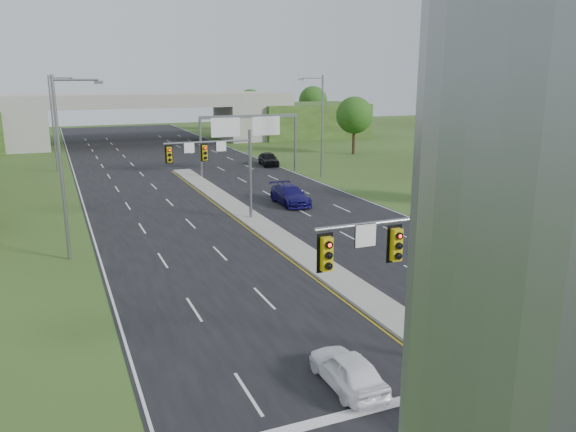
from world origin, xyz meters
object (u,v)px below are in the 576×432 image
(signal_mast_near, at_px, (424,259))
(sign_gantry, at_px, (248,128))
(car_white, at_px, (348,369))
(car_far_c, at_px, (269,159))
(signal_mast_far, at_px, (222,161))
(keep_right_sign, at_px, (567,392))
(car_far_b, at_px, (290,195))
(overpass, at_px, (141,122))
(car_silver, at_px, (525,421))

(signal_mast_near, xyz_separation_m, sign_gantry, (8.95, 44.99, 0.51))
(car_white, height_order, car_far_c, car_far_c)
(signal_mast_far, height_order, keep_right_sign, signal_mast_far)
(keep_right_sign, relative_size, car_far_b, 0.40)
(signal_mast_far, bearing_deg, car_white, -96.00)
(signal_mast_near, relative_size, car_far_c, 1.46)
(car_far_b, distance_m, car_far_c, 22.04)
(car_far_b, bearing_deg, overpass, 96.93)
(signal_mast_near, xyz_separation_m, car_white, (-2.56, 0.64, -4.04))
(signal_mast_far, relative_size, keep_right_sign, 3.18)
(overpass, xyz_separation_m, car_white, (-4.82, -79.43, -2.87))
(sign_gantry, bearing_deg, keep_right_sign, -97.70)
(sign_gantry, distance_m, car_silver, 50.22)
(keep_right_sign, bearing_deg, car_far_b, 81.58)
(sign_gantry, xyz_separation_m, car_far_b, (-1.76, -16.22, -4.41))
(signal_mast_near, distance_m, car_far_c, 51.84)
(signal_mast_far, relative_size, car_white, 1.79)
(sign_gantry, distance_m, car_white, 46.04)
(signal_mast_near, height_order, car_far_b, signal_mast_near)
(overpass, bearing_deg, car_far_b, -84.52)
(sign_gantry, distance_m, car_far_b, 16.90)
(sign_gantry, bearing_deg, signal_mast_near, -101.25)
(signal_mast_far, xyz_separation_m, sign_gantry, (8.95, 19.99, 0.51))
(car_white, bearing_deg, car_far_b, -108.82)
(car_silver, bearing_deg, sign_gantry, -113.15)
(car_silver, bearing_deg, overpass, -104.75)
(signal_mast_far, height_order, overpass, overpass)
(car_far_b, bearing_deg, keep_right_sign, -96.97)
(car_far_c, bearing_deg, car_white, -100.10)
(signal_mast_near, bearing_deg, car_far_c, 75.13)
(signal_mast_far, xyz_separation_m, keep_right_sign, (2.26, -29.45, -3.21))
(keep_right_sign, bearing_deg, car_white, 133.41)
(car_far_c, bearing_deg, car_far_b, -98.32)
(keep_right_sign, distance_m, car_silver, 1.65)
(signal_mast_far, relative_size, car_far_b, 1.26)
(signal_mast_near, bearing_deg, keep_right_sign, -63.06)
(car_silver, bearing_deg, car_far_b, -114.71)
(car_far_c, bearing_deg, sign_gantry, -123.32)
(overpass, relative_size, car_silver, 16.26)
(signal_mast_far, xyz_separation_m, car_far_b, (7.18, 3.77, -3.90))
(sign_gantry, distance_m, car_far_c, 7.92)
(car_far_b, bearing_deg, car_silver, -99.51)
(keep_right_sign, xyz_separation_m, car_white, (-4.82, 5.10, -0.83))
(car_far_b, bearing_deg, signal_mast_far, -150.85)
(signal_mast_far, distance_m, car_white, 24.82)
(signal_mast_near, relative_size, sign_gantry, 0.60)
(signal_mast_near, xyz_separation_m, signal_mast_far, (0.00, 25.00, 0.00))
(keep_right_sign, relative_size, car_silver, 0.45)
(signal_mast_near, distance_m, car_white, 4.82)
(keep_right_sign, height_order, car_white, keep_right_sign)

